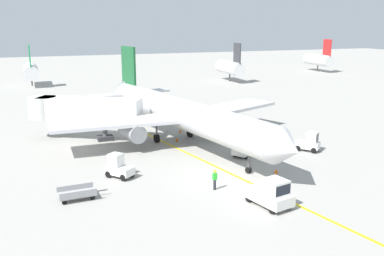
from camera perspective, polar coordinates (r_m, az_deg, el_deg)
The scene contains 16 objects.
ground_plane at distance 37.79m, azimuth 3.64°, elevation -6.86°, with size 300.00×300.00×0.00m, color #9E9B93.
taxi_line_yellow at distance 42.43m, azimuth 1.93°, elevation -4.50°, with size 0.30×80.00×0.01m, color yellow.
airliner at distance 48.39m, azimuth -1.59°, elevation 1.98°, with size 28.01×35.11×10.10m.
jet_bridge at distance 51.63m, azimuth -14.72°, elevation 2.41°, with size 12.36×8.63×4.85m.
pushback_tug at distance 32.88m, azimuth 10.28°, elevation -8.43°, with size 2.67×3.94×2.20m.
baggage_tug_near_wing at distance 38.73m, azimuth -9.61°, elevation -5.06°, with size 2.52×2.69×2.10m.
baggage_tug_by_cargo_door at distance 47.41m, azimuth 15.10°, elevation -1.85°, with size 2.52×2.68×2.10m.
belt_loader_forward_hold at distance 44.84m, azimuth 7.04°, elevation -2.56°, with size 4.70×4.08×2.59m.
baggage_cart_loaded at distance 34.84m, azimuth -14.80°, elevation -8.32°, with size 3.80×1.74×0.94m.
ground_crew_marshaller at distance 35.47m, azimuth 3.00°, elevation -6.68°, with size 0.36×0.24×1.70m.
safety_cone_nose_left at distance 49.65m, azimuth -1.99°, elevation -1.52°, with size 0.36×0.36×0.44m, color orange.
safety_cone_nose_right at distance 53.66m, azimuth -1.54°, elevation -0.35°, with size 0.36×0.36×0.44m, color orange.
safety_cone_wingtip_left at distance 40.07m, azimuth 10.96°, elevation -5.54°, with size 0.36×0.36×0.44m, color orange.
distant_aircraft_far_left at distance 99.02m, azimuth -20.35°, elevation 7.06°, with size 3.00×10.10×8.80m.
distant_aircraft_mid_left at distance 100.15m, azimuth 5.02°, elevation 7.92°, with size 3.00×10.10×8.80m.
distant_aircraft_mid_right at distance 125.36m, azimuth 16.23°, elevation 8.60°, with size 3.00×10.10×8.80m.
Camera 1 is at (-14.60, -32.23, 13.28)m, focal length 40.73 mm.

